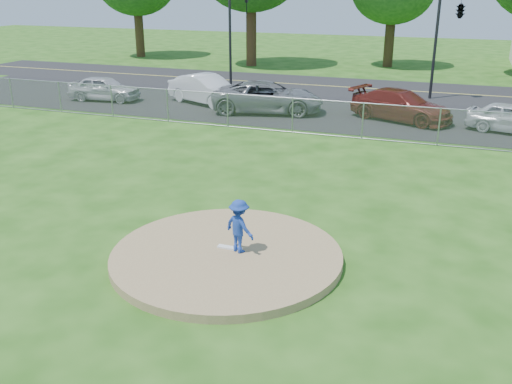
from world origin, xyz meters
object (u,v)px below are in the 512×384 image
pitcher (239,226)px  parked_car_darkred (401,105)px  parked_car_white (206,89)px  parked_car_silver (104,88)px  parked_car_gray (268,97)px  traffic_cone (252,104)px  traffic_signal_left (234,30)px  traffic_signal_center (458,12)px

pitcher → parked_car_darkred: size_ratio=0.26×
parked_car_white → parked_car_darkred: size_ratio=0.95×
parked_car_silver → pitcher: bearing=-143.4°
parked_car_gray → parked_car_darkred: parked_car_gray is taller
traffic_cone → parked_car_gray: (0.75, 0.17, 0.39)m
pitcher → parked_car_silver: pitcher is taller
parked_car_gray → parked_car_white: bearing=63.5°
traffic_signal_left → parked_car_silver: (-4.89, -6.72, -2.69)m
parked_car_gray → parked_car_silver: bearing=78.0°
traffic_signal_center → traffic_cone: 12.01m
traffic_signal_center → traffic_cone: traffic_signal_center is taller
traffic_signal_left → traffic_cone: size_ratio=7.60×
traffic_cone → parked_car_silver: bearing=-179.6°
parked_car_white → parked_car_darkred: 10.15m
traffic_signal_left → traffic_cone: bearing=-61.0°
parked_car_gray → parked_car_darkred: bearing=-99.3°
parked_car_darkred → traffic_cone: bearing=116.7°
traffic_signal_left → traffic_cone: (3.69, -6.67, -2.98)m
parked_car_white → traffic_signal_center: bearing=-41.2°
pitcher → parked_car_gray: 16.02m
pitcher → traffic_cone: size_ratio=1.73×
parked_car_white → parked_car_gray: (3.72, -0.87, -0.00)m
traffic_signal_left → parked_car_darkred: bearing=-29.1°
parked_car_silver → parked_car_darkred: size_ratio=0.80×
pitcher → traffic_cone: (-5.34, 15.18, -0.46)m
pitcher → parked_car_gray: (-4.59, 15.35, -0.07)m
traffic_signal_center → parked_car_gray: size_ratio=1.03×
traffic_cone → parked_car_white: parked_car_white is taller
parked_car_silver → traffic_cone: bearing=-95.6°
traffic_signal_left → parked_car_gray: bearing=-55.7°
pitcher → parked_car_silver: (-13.92, 15.13, -0.17)m
parked_car_silver → parked_car_white: parked_car_white is taller
traffic_signal_center → parked_car_white: bearing=-154.9°
traffic_cone → parked_car_darkred: parked_car_darkred is taller
traffic_signal_center → pitcher: bearing=-99.6°
traffic_cone → traffic_signal_left: bearing=119.0°
pitcher → parked_car_white: bearing=-38.2°
traffic_signal_center → parked_car_gray: traffic_signal_center is taller
traffic_signal_center → traffic_cone: bearing=-143.6°
traffic_signal_center → parked_car_silver: bearing=-159.1°
parked_car_white → parked_car_darkred: bearing=-68.7°
parked_car_silver → parked_car_white: 5.71m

